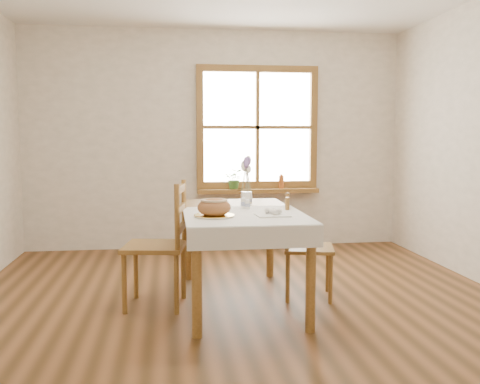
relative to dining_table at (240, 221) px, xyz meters
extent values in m
plane|color=brown|center=(0.00, -0.30, -0.66)|extent=(5.00, 5.00, 0.00)
cube|color=white|center=(0.00, 2.20, 0.64)|extent=(4.50, 0.10, 2.60)
cube|color=white|center=(0.00, -2.80, 0.64)|extent=(4.50, 0.10, 2.60)
cube|color=olive|center=(0.50, 2.16, 1.48)|extent=(1.46, 0.08, 0.08)
cube|color=olive|center=(0.50, 2.16, 0.10)|extent=(1.46, 0.08, 0.08)
cube|color=olive|center=(-0.19, 2.16, 0.79)|extent=(0.08, 0.08, 1.30)
cube|color=olive|center=(1.19, 2.16, 0.79)|extent=(0.08, 0.08, 1.30)
cube|color=olive|center=(0.50, 2.16, 0.79)|extent=(0.04, 0.06, 1.30)
cube|color=olive|center=(0.50, 2.16, 0.79)|extent=(1.30, 0.06, 0.04)
cube|color=white|center=(0.50, 2.19, 0.79)|extent=(1.30, 0.01, 1.30)
cube|color=olive|center=(0.50, 2.10, 0.03)|extent=(1.46, 0.20, 0.05)
cube|color=olive|center=(0.00, 0.00, 0.06)|extent=(0.90, 1.60, 0.05)
cylinder|color=olive|center=(-0.39, -0.74, -0.31)|extent=(0.07, 0.07, 0.70)
cylinder|color=olive|center=(0.39, -0.74, -0.31)|extent=(0.07, 0.07, 0.70)
cylinder|color=olive|center=(-0.39, 0.74, -0.31)|extent=(0.07, 0.07, 0.70)
cylinder|color=olive|center=(0.39, 0.74, -0.31)|extent=(0.07, 0.07, 0.70)
cube|color=white|center=(0.00, -0.30, 0.09)|extent=(0.91, 0.99, 0.01)
cylinder|color=white|center=(-0.24, -0.38, 0.10)|extent=(0.35, 0.35, 0.02)
ellipsoid|color=#AE6F3E|center=(-0.24, -0.38, 0.18)|extent=(0.25, 0.25, 0.13)
cube|color=white|center=(0.19, -0.38, 0.10)|extent=(0.25, 0.22, 0.01)
cylinder|color=white|center=(0.06, 0.01, 0.14)|extent=(0.05, 0.05, 0.08)
cylinder|color=white|center=(0.04, 0.04, 0.14)|extent=(0.06, 0.06, 0.10)
cylinder|color=white|center=(0.10, 0.33, 0.14)|extent=(0.11, 0.11, 0.11)
imported|color=#3B6B2A|center=(0.22, 2.10, 0.14)|extent=(0.27, 0.28, 0.19)
cylinder|color=#AE5520|center=(0.79, 2.10, 0.14)|extent=(0.08, 0.08, 0.17)
camera|label=1|loc=(-0.56, -4.21, 0.68)|focal=40.00mm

